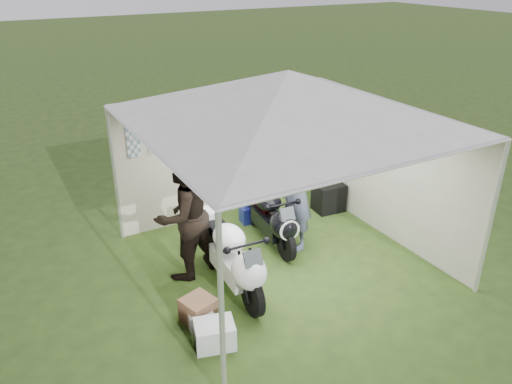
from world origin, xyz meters
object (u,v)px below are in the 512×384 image
motorcycle_black (272,216)px  paddock_stand (252,213)px  equipment_box (329,197)px  crate_2 (200,319)px  person_blue_jacket (297,193)px  crate_0 (215,334)px  person_dark_jacket (183,215)px  canopy_tent (286,101)px  crate_1 (199,310)px  motorcycle_white (234,257)px

motorcycle_black → paddock_stand: size_ratio=4.56×
equipment_box → crate_2: bearing=-151.3°
person_blue_jacket → crate_2: bearing=-59.2°
motorcycle_black → crate_0: motorcycle_black is taller
person_blue_jacket → person_dark_jacket: bearing=-89.6°
canopy_tent → person_dark_jacket: size_ratio=2.85×
person_blue_jacket → crate_0: size_ratio=3.94×
equipment_box → crate_1: (-3.42, -1.78, -0.10)m
motorcycle_black → crate_2: bearing=-138.0°
motorcycle_black → crate_2: motorcycle_black is taller
canopy_tent → paddock_stand: size_ratio=13.87×
motorcycle_white → person_dark_jacket: (-0.43, 0.73, 0.44)m
crate_0 → motorcycle_black: bearing=43.5°
person_dark_jacket → crate_0: person_dark_jacket is taller
motorcycle_white → crate_1: (-0.72, -0.38, -0.38)m
motorcycle_white → motorcycle_black: motorcycle_white is taller
person_blue_jacket → canopy_tent: bearing=-51.8°
canopy_tent → person_dark_jacket: (-1.44, 0.42, -1.58)m
motorcycle_white → person_blue_jacket: person_blue_jacket is taller
person_dark_jacket → crate_1: size_ratio=5.16×
person_dark_jacket → person_blue_jacket: bearing=158.2°
crate_1 → person_blue_jacket: bearing=24.8°
person_blue_jacket → crate_2: person_blue_jacket is taller
motorcycle_white → person_dark_jacket: bearing=123.7°
crate_0 → crate_1: 0.51m
motorcycle_black → paddock_stand: (0.09, 0.84, -0.36)m
motorcycle_black → person_dark_jacket: bearing=-169.0°
person_dark_jacket → equipment_box: bearing=173.7°
person_dark_jacket → crate_1: person_dark_jacket is taller
paddock_stand → person_blue_jacket: bearing=-78.2°
canopy_tent → person_blue_jacket: bearing=34.1°
crate_0 → crate_2: (-0.02, 0.41, -0.04)m
motorcycle_black → crate_0: 2.59m
canopy_tent → crate_2: 3.12m
person_dark_jacket → paddock_stand: bearing=-167.7°
canopy_tent → person_dark_jacket: bearing=163.7°
crate_2 → crate_1: bearing=76.3°
canopy_tent → equipment_box: canopy_tent is taller
paddock_stand → crate_0: bearing=-126.8°
motorcycle_white → crate_0: (-0.73, -0.90, -0.39)m
equipment_box → crate_2: equipment_box is taller
person_blue_jacket → motorcycle_white: bearing=-63.0°
person_dark_jacket → person_blue_jacket: 1.89m
motorcycle_black → crate_1: bearing=-139.9°
motorcycle_white → crate_2: bearing=-143.5°
motorcycle_white → equipment_box: size_ratio=3.75×
motorcycle_white → paddock_stand: motorcycle_white is taller
canopy_tent → motorcycle_white: bearing=-162.7°
motorcycle_white → motorcycle_black: bearing=40.6°
motorcycle_white → paddock_stand: bearing=57.5°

